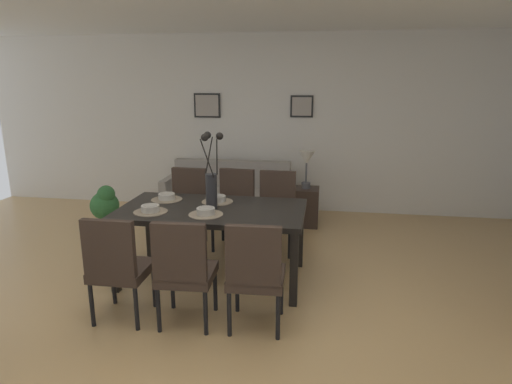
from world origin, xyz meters
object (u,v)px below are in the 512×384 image
Objects in this scene: dining_chair_far_right at (235,205)px; framed_picture_left at (207,105)px; dining_table at (212,215)px; bowl_far_left at (206,211)px; centerpiece_vase at (211,180)px; framed_picture_center at (302,106)px; dining_chair_mid_right at (276,207)px; sofa at (228,200)px; dining_chair_mid_left at (255,271)px; potted_plant at (105,208)px; bowl_near_left at (150,208)px; table_lamp at (307,161)px; bowl_near_right at (167,196)px; dining_chair_far_left at (184,268)px; dining_chair_near_right at (187,203)px; dining_chair_near_left at (117,264)px; bowl_far_right at (217,198)px; side_table at (305,207)px.

dining_chair_far_right is 2.30× the size of framed_picture_left.
dining_table is 0.25m from bowl_far_left.
framed_picture_center is (0.71, 2.51, 0.54)m from centerpiece_vase.
dining_chair_mid_right reaches higher than sofa.
centerpiece_vase is at bearing -81.99° from sofa.
dining_chair_mid_left is 2.90m from potted_plant.
framed_picture_center reaches higher than dining_chair_mid_right.
bowl_near_left is at bearing -157.81° from centerpiece_vase.
centerpiece_vase is at bearing -114.51° from table_lamp.
dining_chair_mid_left is (0.54, -1.79, 0.00)m from dining_chair_far_right.
bowl_near_right is at bearing -99.10° from sofa.
dining_chair_far_left is at bearing -84.52° from sofa.
dining_chair_mid_left is at bearing -95.54° from table_lamp.
dining_chair_near_right is at bearing -176.40° from dining_chair_far_right.
dining_chair_far_right reaches higher than dining_table.
bowl_near_right is at bearing -89.36° from dining_chair_near_right.
sofa is 1.68m from potted_plant.
bowl_far_left is (-0.57, 0.65, 0.27)m from dining_chair_mid_left.
dining_chair_mid_left reaches higher than bowl_near_right.
bowl_near_right is at bearing -130.58° from table_lamp.
dining_chair_near_left is 2.10m from dining_chair_mid_right.
dining_chair_near_left and dining_chair_near_right have the same top height.
dining_chair_near_right is at bearing 121.85° from centerpiece_vase.
bowl_near_right and bowl_far_right have the same top height.
dining_chair_far_left is at bearing -89.90° from bowl_far_left.
dining_chair_near_left reaches higher than sofa.
framed_picture_left is (-0.74, 1.59, 1.06)m from dining_chair_far_right.
bowl_far_right is at bearing -24.82° from potted_plant.
dining_chair_mid_right is 2.30m from framed_picture_left.
sofa is (0.29, 2.83, -0.23)m from dining_chair_near_left.
table_lamp is 1.82m from framed_picture_left.
sofa is (-0.84, 2.78, -0.23)m from dining_chair_mid_left.
dining_chair_mid_left is 2.73m from table_lamp.
dining_table is 10.59× the size of bowl_far_right.
dining_chair_far_right and dining_chair_mid_right have the same top height.
dining_chair_near_right and dining_chair_mid_left have the same top height.
dining_chair_near_left is 1.00× the size of dining_chair_mid_right.
dining_table is 10.59× the size of bowl_far_left.
dining_table is at bearing 58.60° from dining_chair_near_left.
framed_picture_left is (-0.17, 2.30, 0.79)m from bowl_near_right.
dining_chair_mid_left reaches higher than bowl_far_right.
centerpiece_vase reaches higher than dining_chair_mid_right.
dining_chair_far_left is at bearing -78.26° from framed_picture_left.
dining_chair_mid_right is (0.50, -0.03, 0.00)m from dining_chair_far_right.
potted_plant is at bearing 174.71° from dining_chair_near_right.
dining_chair_near_left is at bearing -107.81° from dining_chair_far_right.
dining_chair_near_left reaches higher than bowl_far_right.
bowl_near_left and bowl_far_right have the same top height.
dining_chair_far_right is 1.23m from side_table.
dining_chair_far_left is 5.41× the size of bowl_far_left.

